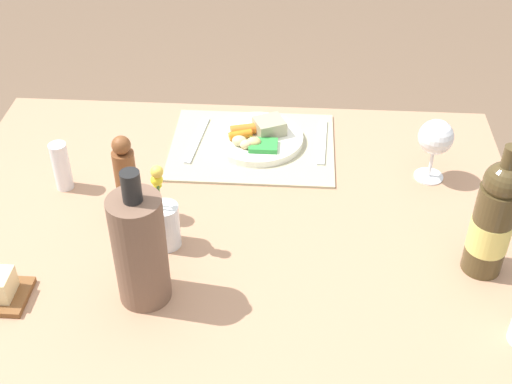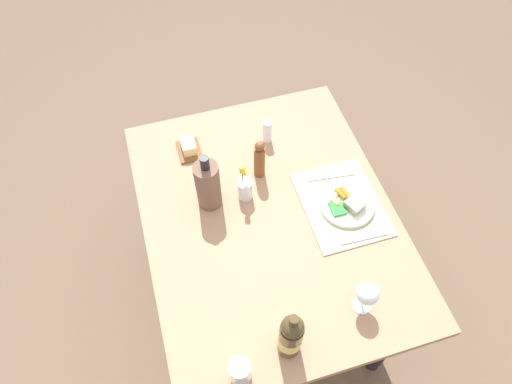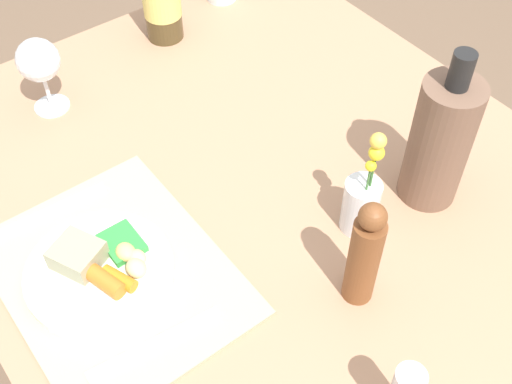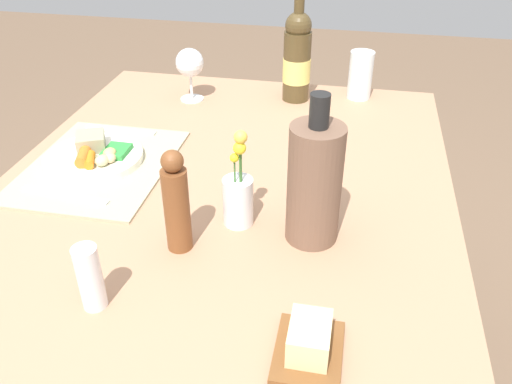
{
  "view_description": "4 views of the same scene",
  "coord_description": "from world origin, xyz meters",
  "px_view_note": "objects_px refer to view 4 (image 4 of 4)",
  "views": [
    {
      "loc": [
        -0.13,
        1.14,
        1.75
      ],
      "look_at": [
        -0.06,
        -0.01,
        0.86
      ],
      "focal_mm": 48.53,
      "sensor_mm": 36.0,
      "label": 1
    },
    {
      "loc": [
        -0.92,
        0.33,
        2.4
      ],
      "look_at": [
        0.09,
        0.03,
        0.84
      ],
      "focal_mm": 32.47,
      "sensor_mm": 36.0,
      "label": 2
    },
    {
      "loc": [
        0.56,
        -0.47,
        1.63
      ],
      "look_at": [
        -0.01,
        -0.04,
        0.81
      ],
      "focal_mm": 45.71,
      "sensor_mm": 36.0,
      "label": 3
    },
    {
      "loc": [
        0.96,
        0.27,
        1.4
      ],
      "look_at": [
        0.09,
        0.1,
        0.83
      ],
      "focal_mm": 37.22,
      "sensor_mm": 36.0,
      "label": 4
    }
  ],
  "objects_px": {
    "flower_vase": "(238,197)",
    "water_tumbler": "(360,78)",
    "dinner_plate": "(95,155)",
    "salt_shaker": "(90,278)",
    "wine_glass": "(190,64)",
    "cooler_bottle": "(314,183)",
    "wine_bottle": "(297,58)",
    "pepper_mill": "(176,203)",
    "butter_dish": "(309,344)",
    "knife": "(65,195)",
    "dining_table": "(223,222)",
    "fork": "(120,130)"
  },
  "relations": [
    {
      "from": "flower_vase",
      "to": "water_tumbler",
      "type": "bearing_deg",
      "value": 162.99
    },
    {
      "from": "dinner_plate",
      "to": "salt_shaker",
      "type": "bearing_deg",
      "value": 25.47
    },
    {
      "from": "dinner_plate",
      "to": "wine_glass",
      "type": "height_order",
      "value": "wine_glass"
    },
    {
      "from": "cooler_bottle",
      "to": "wine_glass",
      "type": "bearing_deg",
      "value": -144.74
    },
    {
      "from": "wine_glass",
      "to": "wine_bottle",
      "type": "bearing_deg",
      "value": 102.04
    },
    {
      "from": "pepper_mill",
      "to": "butter_dish",
      "type": "bearing_deg",
      "value": 51.91
    },
    {
      "from": "salt_shaker",
      "to": "pepper_mill",
      "type": "relative_size",
      "value": 0.58
    },
    {
      "from": "knife",
      "to": "salt_shaker",
      "type": "height_order",
      "value": "salt_shaker"
    },
    {
      "from": "wine_bottle",
      "to": "dining_table",
      "type": "bearing_deg",
      "value": -10.38
    },
    {
      "from": "fork",
      "to": "flower_vase",
      "type": "xyz_separation_m",
      "value": [
        0.33,
        0.4,
        0.05
      ]
    },
    {
      "from": "dining_table",
      "to": "dinner_plate",
      "type": "xyz_separation_m",
      "value": [
        -0.04,
        -0.32,
        0.12
      ]
    },
    {
      "from": "cooler_bottle",
      "to": "water_tumbler",
      "type": "xyz_separation_m",
      "value": [
        -0.71,
        0.07,
        -0.06
      ]
    },
    {
      "from": "flower_vase",
      "to": "wine_glass",
      "type": "bearing_deg",
      "value": -154.64
    },
    {
      "from": "dinner_plate",
      "to": "wine_bottle",
      "type": "bearing_deg",
      "value": 139.0
    },
    {
      "from": "dining_table",
      "to": "water_tumbler",
      "type": "distance_m",
      "value": 0.66
    },
    {
      "from": "knife",
      "to": "cooler_bottle",
      "type": "bearing_deg",
      "value": 93.16
    },
    {
      "from": "fork",
      "to": "cooler_bottle",
      "type": "xyz_separation_m",
      "value": [
        0.35,
        0.54,
        0.11
      ]
    },
    {
      "from": "dinner_plate",
      "to": "water_tumbler",
      "type": "height_order",
      "value": "water_tumbler"
    },
    {
      "from": "dinner_plate",
      "to": "knife",
      "type": "bearing_deg",
      "value": 1.37
    },
    {
      "from": "salt_shaker",
      "to": "butter_dish",
      "type": "bearing_deg",
      "value": 84.35
    },
    {
      "from": "pepper_mill",
      "to": "cooler_bottle",
      "type": "relative_size",
      "value": 0.7
    },
    {
      "from": "salt_shaker",
      "to": "pepper_mill",
      "type": "bearing_deg",
      "value": 152.77
    },
    {
      "from": "salt_shaker",
      "to": "water_tumbler",
      "type": "height_order",
      "value": "water_tumbler"
    },
    {
      "from": "wine_glass",
      "to": "wine_bottle",
      "type": "relative_size",
      "value": 0.53
    },
    {
      "from": "dining_table",
      "to": "salt_shaker",
      "type": "distance_m",
      "value": 0.44
    },
    {
      "from": "dining_table",
      "to": "wine_glass",
      "type": "relative_size",
      "value": 8.37
    },
    {
      "from": "dinner_plate",
      "to": "cooler_bottle",
      "type": "xyz_separation_m",
      "value": [
        0.18,
        0.54,
        0.1
      ]
    },
    {
      "from": "flower_vase",
      "to": "cooler_bottle",
      "type": "height_order",
      "value": "cooler_bottle"
    },
    {
      "from": "flower_vase",
      "to": "water_tumbler",
      "type": "height_order",
      "value": "flower_vase"
    },
    {
      "from": "water_tumbler",
      "to": "wine_bottle",
      "type": "xyz_separation_m",
      "value": [
        0.05,
        -0.18,
        0.06
      ]
    },
    {
      "from": "pepper_mill",
      "to": "wine_bottle",
      "type": "distance_m",
      "value": 0.75
    },
    {
      "from": "pepper_mill",
      "to": "butter_dish",
      "type": "distance_m",
      "value": 0.35
    },
    {
      "from": "salt_shaker",
      "to": "butter_dish",
      "type": "distance_m",
      "value": 0.36
    },
    {
      "from": "salt_shaker",
      "to": "wine_bottle",
      "type": "bearing_deg",
      "value": 167.18
    },
    {
      "from": "flower_vase",
      "to": "wine_glass",
      "type": "relative_size",
      "value": 1.34
    },
    {
      "from": "butter_dish",
      "to": "dining_table",
      "type": "bearing_deg",
      "value": -150.47
    },
    {
      "from": "wine_bottle",
      "to": "dinner_plate",
      "type": "bearing_deg",
      "value": -41.0
    },
    {
      "from": "wine_bottle",
      "to": "flower_vase",
      "type": "bearing_deg",
      "value": -2.46
    },
    {
      "from": "knife",
      "to": "dinner_plate",
      "type": "bearing_deg",
      "value": -172.29
    },
    {
      "from": "flower_vase",
      "to": "butter_dish",
      "type": "relative_size",
      "value": 1.59
    },
    {
      "from": "knife",
      "to": "wine_bottle",
      "type": "xyz_separation_m",
      "value": [
        -0.63,
        0.41,
        0.12
      ]
    },
    {
      "from": "dining_table",
      "to": "wine_glass",
      "type": "distance_m",
      "value": 0.54
    },
    {
      "from": "dinner_plate",
      "to": "wine_bottle",
      "type": "height_order",
      "value": "wine_bottle"
    },
    {
      "from": "wine_bottle",
      "to": "butter_dish",
      "type": "xyz_separation_m",
      "value": [
        0.95,
        0.15,
        -0.1
      ]
    },
    {
      "from": "cooler_bottle",
      "to": "salt_shaker",
      "type": "bearing_deg",
      "value": -52.28
    },
    {
      "from": "wine_glass",
      "to": "pepper_mill",
      "type": "relative_size",
      "value": 0.75
    },
    {
      "from": "knife",
      "to": "water_tumbler",
      "type": "xyz_separation_m",
      "value": [
        -0.68,
        0.6,
        0.05
      ]
    },
    {
      "from": "dinner_plate",
      "to": "fork",
      "type": "height_order",
      "value": "dinner_plate"
    },
    {
      "from": "fork",
      "to": "wine_bottle",
      "type": "relative_size",
      "value": 0.67
    },
    {
      "from": "dinner_plate",
      "to": "knife",
      "type": "height_order",
      "value": "dinner_plate"
    }
  ]
}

